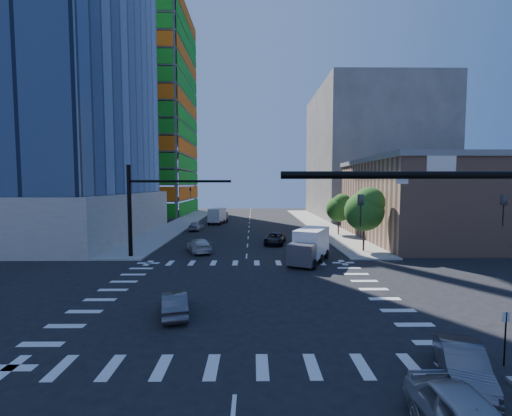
{
  "coord_description": "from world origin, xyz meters",
  "views": [
    {
      "loc": [
        0.63,
        -22.13,
        7.27
      ],
      "look_at": [
        0.92,
        8.0,
        5.16
      ],
      "focal_mm": 24.0,
      "sensor_mm": 36.0,
      "label": 1
    }
  ],
  "objects": [
    {
      "name": "car_nb_far",
      "position": [
        3.33,
        18.9,
        0.68
      ],
      "size": [
        3.14,
        5.23,
        1.36
      ],
      "primitive_type": "imported",
      "rotation": [
        0.0,
        0.0,
        -0.19
      ],
      "color": "black",
      "rests_on": "ground"
    },
    {
      "name": "bg_building_ne",
      "position": [
        27.0,
        55.0,
        14.0
      ],
      "size": [
        24.0,
        30.0,
        28.0
      ],
      "primitive_type": "cube",
      "color": "#5E5A55",
      "rests_on": "ground"
    },
    {
      "name": "commercial_building",
      "position": [
        25.0,
        22.0,
        5.31
      ],
      "size": [
        20.5,
        22.5,
        10.6
      ],
      "color": "#A3775E",
      "rests_on": "ground"
    },
    {
      "name": "tree_north",
      "position": [
        12.93,
        25.9,
        3.99
      ],
      "size": [
        3.54,
        3.52,
        5.78
      ],
      "color": "#382316",
      "rests_on": "sidewalk_ne"
    },
    {
      "name": "sidewalk_nw",
      "position": [
        -12.5,
        40.0,
        0.07
      ],
      "size": [
        5.0,
        60.0,
        0.15
      ],
      "primitive_type": "cube",
      "color": "gray",
      "rests_on": "ground"
    },
    {
      "name": "tree_south",
      "position": [
        12.63,
        13.9,
        4.69
      ],
      "size": [
        4.16,
        4.16,
        6.82
      ],
      "color": "#382316",
      "rests_on": "sidewalk_ne"
    },
    {
      "name": "no_parking_sign",
      "position": [
        10.7,
        -9.0,
        1.38
      ],
      "size": [
        0.3,
        0.06,
        2.2
      ],
      "color": "black",
      "rests_on": "ground"
    },
    {
      "name": "box_truck_near",
      "position": [
        5.79,
        9.01,
        1.36
      ],
      "size": [
        4.72,
        6.35,
        3.07
      ],
      "rotation": [
        0.0,
        0.0,
        -0.43
      ],
      "color": "black",
      "rests_on": "ground"
    },
    {
      "name": "signal_mast_nw",
      "position": [
        -10.0,
        11.5,
        5.49
      ],
      "size": [
        10.2,
        0.4,
        9.0
      ],
      "color": "black",
      "rests_on": "sidewalk_nw"
    },
    {
      "name": "box_truck_far",
      "position": [
        -5.68,
        40.53,
        1.27
      ],
      "size": [
        3.35,
        5.81,
        2.87
      ],
      "rotation": [
        0.0,
        0.0,
        2.94
      ],
      "color": "black",
      "rests_on": "ground"
    },
    {
      "name": "car_sb_mid",
      "position": [
        -8.24,
        31.28,
        0.72
      ],
      "size": [
        2.11,
        4.37,
        1.44
      ],
      "primitive_type": "imported",
      "rotation": [
        0.0,
        0.0,
        3.04
      ],
      "color": "#98999F",
      "rests_on": "ground"
    },
    {
      "name": "car_sb_near",
      "position": [
        -5.14,
        14.1,
        0.72
      ],
      "size": [
        3.69,
        5.39,
        1.45
      ],
      "primitive_type": "imported",
      "rotation": [
        0.0,
        0.0,
        3.51
      ],
      "color": "silver",
      "rests_on": "ground"
    },
    {
      "name": "car_sb_cross",
      "position": [
        -3.73,
        -3.52,
        0.64
      ],
      "size": [
        2.26,
        4.08,
        1.27
      ],
      "primitive_type": "imported",
      "rotation": [
        0.0,
        0.0,
        3.39
      ],
      "color": "#4E4D52",
      "rests_on": "ground"
    },
    {
      "name": "road_markings",
      "position": [
        0.0,
        0.0,
        0.01
      ],
      "size": [
        20.0,
        20.0,
        0.01
      ],
      "primitive_type": "cube",
      "color": "silver",
      "rests_on": "ground"
    },
    {
      "name": "car_nb_right",
      "position": [
        8.34,
        -10.09,
        0.67
      ],
      "size": [
        2.7,
        4.32,
        1.34
      ],
      "primitive_type": "imported",
      "rotation": [
        0.0,
        0.0,
        -0.34
      ],
      "color": "#545358",
      "rests_on": "ground"
    },
    {
      "name": "ground",
      "position": [
        0.0,
        0.0,
        0.0
      ],
      "size": [
        160.0,
        160.0,
        0.0
      ],
      "primitive_type": "plane",
      "color": "black",
      "rests_on": "ground"
    },
    {
      "name": "sidewalk_ne",
      "position": [
        12.5,
        40.0,
        0.07
      ],
      "size": [
        5.0,
        60.0,
        0.15
      ],
      "primitive_type": "cube",
      "color": "gray",
      "rests_on": "ground"
    },
    {
      "name": "construction_building",
      "position": [
        -27.41,
        61.93,
        24.61
      ],
      "size": [
        25.16,
        34.5,
        70.6
      ],
      "color": "slate",
      "rests_on": "ground"
    }
  ]
}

